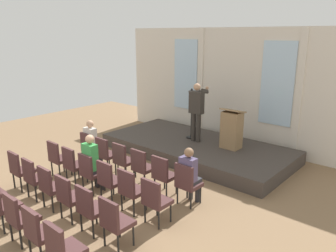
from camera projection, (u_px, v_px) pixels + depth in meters
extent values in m
plane|color=#846647|center=(56.00, 216.00, 6.64)|extent=(16.53, 16.53, 0.00)
cube|color=silver|center=(227.00, 87.00, 10.75)|extent=(8.41, 0.10, 3.72)
cube|color=silver|center=(186.00, 75.00, 11.70)|extent=(0.99, 0.04, 2.42)
cube|color=silver|center=(200.00, 84.00, 11.37)|extent=(0.20, 0.08, 3.72)
cube|color=silver|center=(277.00, 84.00, 9.57)|extent=(0.99, 0.04, 2.42)
cube|color=silver|center=(299.00, 96.00, 9.24)|extent=(0.20, 0.08, 3.72)
cube|color=#3F3833|center=(196.00, 148.00, 10.02)|extent=(5.59, 2.67, 0.38)
cylinder|color=#332D28|center=(194.00, 127.00, 10.00)|extent=(0.14, 0.14, 0.87)
cylinder|color=#332D28|center=(198.00, 128.00, 9.88)|extent=(0.14, 0.14, 0.87)
cube|color=#332D28|center=(197.00, 103.00, 9.74)|extent=(0.42, 0.22, 0.65)
cube|color=navy|center=(199.00, 99.00, 9.80)|extent=(0.06, 0.01, 0.39)
sphere|color=tan|center=(197.00, 87.00, 9.62)|extent=(0.21, 0.21, 0.21)
cylinder|color=#332D28|center=(192.00, 98.00, 9.92)|extent=(0.09, 0.28, 0.45)
cylinder|color=#332D28|center=(204.00, 92.00, 9.65)|extent=(0.15, 0.36, 0.15)
cylinder|color=#332D28|center=(205.00, 90.00, 9.77)|extent=(0.11, 0.34, 0.15)
sphere|color=tan|center=(207.00, 88.00, 10.02)|extent=(0.10, 0.10, 0.10)
cylinder|color=black|center=(191.00, 137.00, 10.38)|extent=(0.28, 0.28, 0.03)
cylinder|color=black|center=(191.00, 114.00, 10.18)|extent=(0.02, 0.02, 1.45)
sphere|color=#262626|center=(192.00, 90.00, 9.98)|extent=(0.07, 0.07, 0.07)
cube|color=#93724C|center=(232.00, 130.00, 9.33)|extent=(0.52, 0.40, 1.05)
cube|color=#93724C|center=(233.00, 110.00, 9.19)|extent=(0.60, 0.48, 0.14)
cylinder|color=black|center=(102.00, 157.00, 9.24)|extent=(0.04, 0.04, 0.40)
cylinder|color=black|center=(94.00, 154.00, 9.47)|extent=(0.04, 0.04, 0.40)
cylinder|color=black|center=(92.00, 161.00, 9.00)|extent=(0.04, 0.04, 0.40)
cylinder|color=black|center=(84.00, 158.00, 9.23)|extent=(0.04, 0.04, 0.40)
cube|color=#4C2D2D|center=(93.00, 149.00, 9.17)|extent=(0.46, 0.44, 0.08)
cube|color=#4C2D2D|center=(86.00, 142.00, 8.96)|extent=(0.46, 0.06, 0.46)
cylinder|color=#2D2D33|center=(96.00, 154.00, 9.42)|extent=(0.10, 0.10, 0.44)
cylinder|color=#2D2D33|center=(100.00, 156.00, 9.30)|extent=(0.10, 0.10, 0.44)
cube|color=#2D2D33|center=(94.00, 147.00, 9.20)|extent=(0.34, 0.36, 0.12)
cube|color=silver|center=(90.00, 137.00, 9.03)|extent=(0.36, 0.20, 0.51)
sphere|color=tan|center=(90.00, 124.00, 8.95)|extent=(0.20, 0.20, 0.20)
cylinder|color=black|center=(118.00, 163.00, 8.82)|extent=(0.04, 0.04, 0.40)
cylinder|color=black|center=(109.00, 160.00, 9.05)|extent=(0.04, 0.04, 0.40)
cylinder|color=black|center=(108.00, 167.00, 8.57)|extent=(0.04, 0.04, 0.40)
cylinder|color=black|center=(99.00, 164.00, 8.80)|extent=(0.04, 0.04, 0.40)
cube|color=#4C2D2D|center=(108.00, 155.00, 8.74)|extent=(0.46, 0.44, 0.08)
cube|color=#4C2D2D|center=(102.00, 147.00, 8.53)|extent=(0.46, 0.06, 0.46)
cylinder|color=black|center=(135.00, 170.00, 8.39)|extent=(0.04, 0.04, 0.40)
cylinder|color=black|center=(126.00, 166.00, 8.62)|extent=(0.04, 0.04, 0.40)
cylinder|color=black|center=(125.00, 174.00, 8.14)|extent=(0.04, 0.04, 0.40)
cylinder|color=black|center=(116.00, 170.00, 8.37)|extent=(0.04, 0.04, 0.40)
cube|color=#4C2D2D|center=(125.00, 161.00, 8.32)|extent=(0.46, 0.44, 0.08)
cube|color=#4C2D2D|center=(119.00, 153.00, 8.11)|extent=(0.46, 0.06, 0.46)
cylinder|color=black|center=(155.00, 177.00, 7.96)|extent=(0.04, 0.04, 0.40)
cylinder|color=black|center=(144.00, 173.00, 8.19)|extent=(0.04, 0.04, 0.40)
cylinder|color=black|center=(145.00, 182.00, 7.72)|extent=(0.04, 0.04, 0.40)
cylinder|color=black|center=(134.00, 178.00, 7.95)|extent=(0.04, 0.04, 0.40)
cube|color=#4C2D2D|center=(144.00, 168.00, 7.89)|extent=(0.46, 0.44, 0.08)
cube|color=#4C2D2D|center=(138.00, 160.00, 7.68)|extent=(0.46, 0.06, 0.46)
cylinder|color=black|center=(176.00, 185.00, 7.54)|extent=(0.04, 0.04, 0.40)
cylinder|color=black|center=(165.00, 181.00, 7.77)|extent=(0.04, 0.04, 0.40)
cylinder|color=black|center=(166.00, 191.00, 7.29)|extent=(0.04, 0.04, 0.40)
cylinder|color=black|center=(155.00, 186.00, 7.52)|extent=(0.04, 0.04, 0.40)
cube|color=#4C2D2D|center=(165.00, 176.00, 7.46)|extent=(0.46, 0.44, 0.08)
cube|color=#4C2D2D|center=(160.00, 167.00, 7.25)|extent=(0.46, 0.06, 0.46)
cylinder|color=black|center=(200.00, 195.00, 7.11)|extent=(0.04, 0.04, 0.40)
cylinder|color=black|center=(187.00, 190.00, 7.34)|extent=(0.04, 0.04, 0.40)
cylinder|color=black|center=(191.00, 200.00, 6.86)|extent=(0.04, 0.04, 0.40)
cylinder|color=black|center=(177.00, 195.00, 7.09)|extent=(0.04, 0.04, 0.40)
cube|color=#4C2D2D|center=(189.00, 185.00, 7.04)|extent=(0.46, 0.44, 0.08)
cube|color=#4C2D2D|center=(184.00, 176.00, 6.83)|extent=(0.46, 0.06, 0.46)
cylinder|color=#2D2D33|center=(191.00, 190.00, 7.28)|extent=(0.10, 0.10, 0.44)
cylinder|color=#2D2D33|center=(197.00, 192.00, 7.17)|extent=(0.10, 0.10, 0.44)
cube|color=#2D2D33|center=(191.00, 181.00, 7.06)|extent=(0.34, 0.36, 0.12)
cube|color=#594C72|center=(188.00, 169.00, 6.90)|extent=(0.36, 0.20, 0.50)
sphere|color=#8C6647|center=(189.00, 152.00, 6.82)|extent=(0.20, 0.20, 0.20)
cylinder|color=black|center=(71.00, 168.00, 8.53)|extent=(0.04, 0.04, 0.40)
cylinder|color=black|center=(64.00, 164.00, 8.76)|extent=(0.04, 0.04, 0.40)
cylinder|color=black|center=(60.00, 172.00, 8.29)|extent=(0.04, 0.04, 0.40)
cylinder|color=black|center=(52.00, 168.00, 8.51)|extent=(0.04, 0.04, 0.40)
cube|color=#4C2D2D|center=(61.00, 159.00, 8.46)|extent=(0.46, 0.44, 0.08)
cube|color=#4C2D2D|center=(53.00, 151.00, 8.25)|extent=(0.46, 0.06, 0.46)
cylinder|color=black|center=(87.00, 175.00, 8.11)|extent=(0.04, 0.04, 0.40)
cylinder|color=black|center=(79.00, 171.00, 8.33)|extent=(0.04, 0.04, 0.40)
cylinder|color=black|center=(75.00, 179.00, 7.86)|extent=(0.04, 0.04, 0.40)
cylinder|color=black|center=(67.00, 175.00, 8.09)|extent=(0.04, 0.04, 0.40)
cube|color=#4C2D2D|center=(76.00, 166.00, 8.03)|extent=(0.46, 0.44, 0.08)
cube|color=#4C2D2D|center=(68.00, 158.00, 7.82)|extent=(0.46, 0.06, 0.46)
cylinder|color=black|center=(105.00, 183.00, 7.68)|extent=(0.04, 0.04, 0.40)
cylinder|color=black|center=(95.00, 178.00, 7.91)|extent=(0.04, 0.04, 0.40)
cylinder|color=black|center=(92.00, 188.00, 7.43)|extent=(0.04, 0.04, 0.40)
cylinder|color=black|center=(83.00, 183.00, 7.66)|extent=(0.04, 0.04, 0.40)
cube|color=#4C2D2D|center=(93.00, 173.00, 7.60)|extent=(0.46, 0.44, 0.08)
cube|color=#4C2D2D|center=(85.00, 165.00, 7.39)|extent=(0.46, 0.06, 0.46)
cylinder|color=#2D2D33|center=(98.00, 179.00, 7.85)|extent=(0.10, 0.10, 0.44)
cylinder|color=#2D2D33|center=(102.00, 181.00, 7.74)|extent=(0.10, 0.10, 0.44)
cube|color=#2D2D33|center=(95.00, 170.00, 7.63)|extent=(0.34, 0.36, 0.12)
cube|color=green|center=(90.00, 157.00, 7.45)|extent=(0.36, 0.20, 0.60)
sphere|color=tan|center=(90.00, 139.00, 7.36)|extent=(0.20, 0.20, 0.20)
cylinder|color=black|center=(124.00, 191.00, 7.25)|extent=(0.04, 0.04, 0.40)
cylinder|color=black|center=(113.00, 187.00, 7.48)|extent=(0.04, 0.04, 0.40)
cylinder|color=black|center=(112.00, 197.00, 7.01)|extent=(0.04, 0.04, 0.40)
cylinder|color=black|center=(101.00, 192.00, 7.23)|extent=(0.04, 0.04, 0.40)
cube|color=#4C2D2D|center=(112.00, 182.00, 7.18)|extent=(0.46, 0.44, 0.08)
cube|color=#4C2D2D|center=(104.00, 173.00, 6.97)|extent=(0.46, 0.06, 0.46)
cylinder|color=black|center=(146.00, 201.00, 6.83)|extent=(0.04, 0.04, 0.40)
cylinder|color=black|center=(134.00, 196.00, 7.05)|extent=(0.04, 0.04, 0.40)
cylinder|color=black|center=(134.00, 208.00, 6.58)|extent=(0.04, 0.04, 0.40)
cylinder|color=black|center=(122.00, 202.00, 6.81)|extent=(0.04, 0.04, 0.40)
cube|color=#4C2D2D|center=(133.00, 191.00, 6.75)|extent=(0.46, 0.44, 0.08)
cube|color=#4C2D2D|center=(126.00, 182.00, 6.54)|extent=(0.46, 0.06, 0.46)
cylinder|color=black|center=(171.00, 213.00, 6.40)|extent=(0.04, 0.04, 0.40)
cylinder|color=black|center=(157.00, 206.00, 6.63)|extent=(0.04, 0.04, 0.40)
cylinder|color=black|center=(159.00, 220.00, 6.15)|extent=(0.04, 0.04, 0.40)
cylinder|color=black|center=(145.00, 213.00, 6.38)|extent=(0.04, 0.04, 0.40)
cube|color=#4C2D2D|center=(158.00, 202.00, 6.32)|extent=(0.46, 0.44, 0.08)
cube|color=#4C2D2D|center=(151.00, 192.00, 6.11)|extent=(0.46, 0.06, 0.46)
cylinder|color=black|center=(35.00, 180.00, 7.82)|extent=(0.04, 0.04, 0.40)
cylinder|color=black|center=(28.00, 176.00, 8.05)|extent=(0.04, 0.04, 0.40)
cylinder|color=black|center=(21.00, 185.00, 7.57)|extent=(0.04, 0.04, 0.40)
cylinder|color=black|center=(14.00, 180.00, 7.80)|extent=(0.04, 0.04, 0.40)
cube|color=#4C2D2D|center=(23.00, 171.00, 7.75)|extent=(0.46, 0.44, 0.08)
cube|color=#4C2D2D|center=(14.00, 162.00, 7.54)|extent=(0.46, 0.06, 0.46)
cylinder|color=black|center=(50.00, 188.00, 7.39)|extent=(0.04, 0.04, 0.40)
cylinder|color=black|center=(42.00, 184.00, 7.62)|extent=(0.04, 0.04, 0.40)
cylinder|color=black|center=(36.00, 194.00, 7.15)|extent=(0.04, 0.04, 0.40)
cylinder|color=black|center=(28.00, 189.00, 7.37)|extent=(0.04, 0.04, 0.40)
cube|color=#4C2D2D|center=(38.00, 179.00, 7.32)|extent=(0.46, 0.44, 0.08)
cube|color=#4C2D2D|center=(28.00, 170.00, 7.11)|extent=(0.46, 0.06, 0.46)
cylinder|color=black|center=(67.00, 198.00, 6.97)|extent=(0.04, 0.04, 0.40)
cylinder|color=black|center=(58.00, 193.00, 7.19)|extent=(0.04, 0.04, 0.40)
cylinder|color=black|center=(53.00, 204.00, 6.72)|extent=(0.04, 0.04, 0.40)
cylinder|color=black|center=(43.00, 198.00, 6.95)|extent=(0.04, 0.04, 0.40)
cube|color=#4C2D2D|center=(54.00, 188.00, 6.89)|extent=(0.46, 0.44, 0.08)
cube|color=#4C2D2D|center=(45.00, 179.00, 6.68)|extent=(0.46, 0.06, 0.46)
cylinder|color=black|center=(86.00, 209.00, 6.54)|extent=(0.04, 0.04, 0.40)
cylinder|color=black|center=(76.00, 203.00, 6.77)|extent=(0.04, 0.04, 0.40)
cylinder|color=black|center=(72.00, 216.00, 6.29)|extent=(0.04, 0.04, 0.40)
cylinder|color=black|center=(61.00, 209.00, 6.52)|extent=(0.04, 0.04, 0.40)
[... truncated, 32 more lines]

